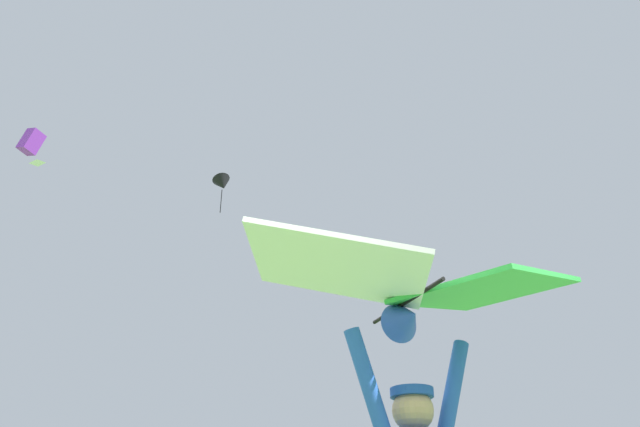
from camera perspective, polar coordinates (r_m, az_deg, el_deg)
held_stunt_kite at (r=3.80m, az=8.31°, el=-6.47°), size 2.19×1.25×0.44m
distant_kite_white_high_left at (r=35.14m, az=-23.83°, el=4.17°), size 0.68×0.69×0.22m
distant_kite_purple_low_left at (r=31.28m, az=-24.27°, el=5.82°), size 1.14×1.06×1.27m
distant_kite_black_low_right at (r=40.73m, az=-8.66°, el=2.62°), size 1.69×1.76×2.72m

